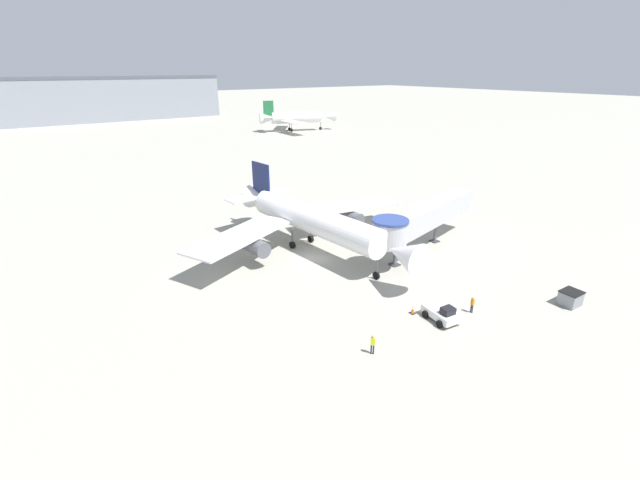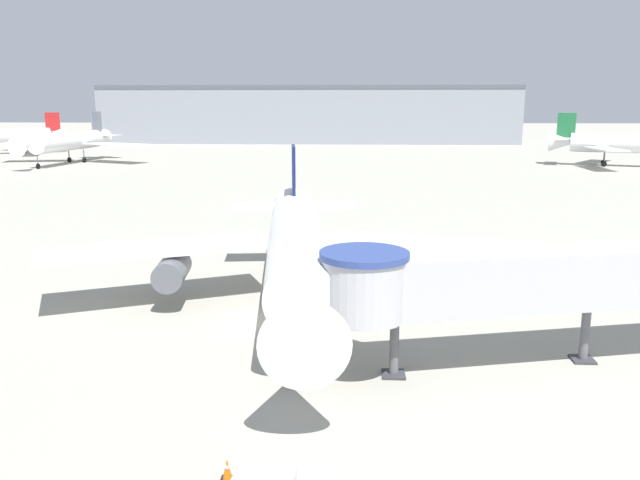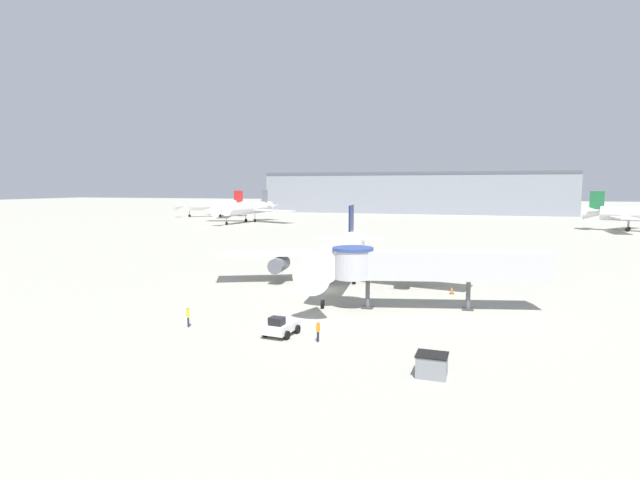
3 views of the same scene
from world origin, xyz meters
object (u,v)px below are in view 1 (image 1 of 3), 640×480
object	(u,v)px
jet_bridge	(421,218)
traffic_cone_near_nose	(413,310)
ground_crew_marshaller	(472,304)
main_airplane	(311,220)
service_container_gray	(570,298)
pushback_tug_white	(442,313)
traffic_cone_starboard_wing	(388,226)
background_jet_green_tail	(295,118)
ground_crew_wing_walker	(373,343)

from	to	relation	value
jet_bridge	traffic_cone_near_nose	distance (m)	15.88
ground_crew_marshaller	main_airplane	bearing A→B (deg)	17.84
service_container_gray	traffic_cone_near_nose	bearing A→B (deg)	150.39
traffic_cone_near_nose	pushback_tug_white	bearing A→B (deg)	-61.28
pushback_tug_white	ground_crew_marshaller	xyz separation A→B (m)	(3.42, -0.78, 0.22)
traffic_cone_starboard_wing	traffic_cone_near_nose	xyz separation A→B (m)	(-14.09, -18.11, -0.01)
background_jet_green_tail	service_container_gray	bearing A→B (deg)	179.00
traffic_cone_starboard_wing	ground_crew_marshaller	distance (m)	23.23
service_container_gray	background_jet_green_tail	xyz separation A→B (m)	(44.88, 121.39, 4.01)
service_container_gray	pushback_tug_white	bearing A→B (deg)	156.32
pushback_tug_white	ground_crew_wing_walker	size ratio (longest dim) A/B	2.02
jet_bridge	background_jet_green_tail	world-z (taller)	background_jet_green_tail
traffic_cone_near_nose	ground_crew_wing_walker	world-z (taller)	ground_crew_wing_walker
ground_crew_wing_walker	traffic_cone_near_nose	bearing A→B (deg)	65.13
main_airplane	service_container_gray	world-z (taller)	main_airplane
main_airplane	service_container_gray	bearing A→B (deg)	-69.64
ground_crew_marshaller	ground_crew_wing_walker	bearing A→B (deg)	94.18
traffic_cone_starboard_wing	ground_crew_marshaller	bearing A→B (deg)	-113.82
traffic_cone_near_nose	service_container_gray	bearing A→B (deg)	-29.61
traffic_cone_near_nose	ground_crew_marshaller	distance (m)	5.69
main_airplane	pushback_tug_white	distance (m)	21.04
traffic_cone_starboard_wing	traffic_cone_near_nose	distance (m)	22.95
main_airplane	ground_crew_wing_walker	xyz separation A→B (m)	(-8.12, -20.83, -2.99)
pushback_tug_white	service_container_gray	distance (m)	13.65
traffic_cone_starboard_wing	traffic_cone_near_nose	world-z (taller)	traffic_cone_starboard_wing
ground_crew_marshaller	traffic_cone_near_nose	bearing A→B (deg)	64.02
jet_bridge	ground_crew_wing_walker	size ratio (longest dim) A/B	11.68
main_airplane	jet_bridge	size ratio (longest dim) A/B	1.59
ground_crew_marshaller	service_container_gray	bearing A→B (deg)	-109.73
background_jet_green_tail	traffic_cone_starboard_wing	bearing A→B (deg)	174.26
jet_bridge	pushback_tug_white	xyz separation A→B (m)	(-10.37, -12.35, -3.70)
pushback_tug_white	traffic_cone_near_nose	size ratio (longest dim) A/B	4.47
main_airplane	traffic_cone_starboard_wing	size ratio (longest dim) A/B	40.37
background_jet_green_tail	main_airplane	bearing A→B (deg)	168.00
jet_bridge	background_jet_green_tail	size ratio (longest dim) A/B	0.74
ground_crew_wing_walker	background_jet_green_tail	xyz separation A→B (m)	(65.95, 115.96, 3.72)
ground_crew_marshaller	background_jet_green_tail	size ratio (longest dim) A/B	0.06
main_airplane	traffic_cone_near_nose	xyz separation A→B (m)	(-0.84, -18.43, -3.64)
service_container_gray	ground_crew_wing_walker	distance (m)	21.76
jet_bridge	traffic_cone_near_nose	size ratio (longest dim) A/B	25.81
main_airplane	jet_bridge	distance (m)	13.73
jet_bridge	service_container_gray	distance (m)	18.33
traffic_cone_near_nose	traffic_cone_starboard_wing	bearing A→B (deg)	52.12
jet_bridge	traffic_cone_starboard_wing	xyz separation A→B (m)	(2.43, 8.12, -4.05)
main_airplane	ground_crew_marshaller	world-z (taller)	main_airplane
jet_bridge	pushback_tug_white	world-z (taller)	jet_bridge
pushback_tug_white	background_jet_green_tail	bearing A→B (deg)	70.58
jet_bridge	service_container_gray	xyz separation A→B (m)	(2.13, -17.83, -3.70)
jet_bridge	pushback_tug_white	bearing A→B (deg)	-143.00
traffic_cone_near_nose	ground_crew_marshaller	size ratio (longest dim) A/B	0.48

